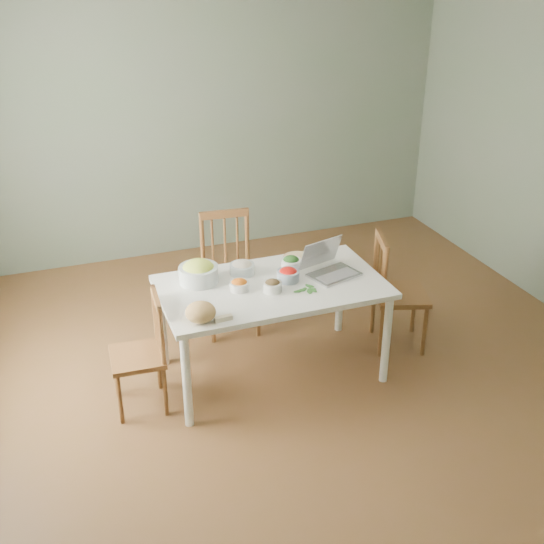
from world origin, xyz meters
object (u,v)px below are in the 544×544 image
object	(u,v)px
chair_right	(401,292)
laptop	(335,261)
dining_table	(272,329)
chair_left	(137,354)
bowl_squash	(199,272)
chair_far	(230,275)
bread_boule	(201,312)

from	to	relation	value
chair_right	laptop	world-z (taller)	laptop
dining_table	laptop	world-z (taller)	laptop
chair_left	dining_table	bearing A→B (deg)	96.96
chair_right	bowl_squash	size ratio (longest dim) A/B	3.34
bowl_squash	chair_left	bearing A→B (deg)	-151.87
chair_left	bowl_squash	world-z (taller)	bowl_squash
chair_far	bowl_squash	bearing A→B (deg)	-121.68
chair_right	bread_boule	bearing A→B (deg)	119.44
chair_far	chair_left	size ratio (longest dim) A/B	1.17
dining_table	chair_right	size ratio (longest dim) A/B	1.69
chair_left	bowl_squash	size ratio (longest dim) A/B	3.00
chair_left	bowl_squash	xyz separation A→B (m)	(0.53, 0.28, 0.41)
laptop	chair_far	bearing A→B (deg)	110.88
bread_boule	laptop	distance (m)	1.14
chair_left	laptop	world-z (taller)	laptop
bread_boule	laptop	size ratio (longest dim) A/B	0.56
bread_boule	laptop	world-z (taller)	laptop
bowl_squash	laptop	distance (m)	1.00
dining_table	chair_right	xyz separation A→B (m)	(1.10, 0.03, 0.10)
dining_table	chair_left	world-z (taller)	chair_left
dining_table	chair_left	xyz separation A→B (m)	(-1.02, -0.06, 0.05)
dining_table	bowl_squash	size ratio (longest dim) A/B	5.65
chair_far	laptop	bearing A→B (deg)	-47.41
laptop	dining_table	bearing A→B (deg)	160.65
chair_right	bowl_squash	xyz separation A→B (m)	(-1.59, 0.19, 0.36)
chair_left	chair_far	bearing A→B (deg)	134.40
chair_far	chair_right	xyz separation A→B (m)	(1.20, -0.70, -0.02)
bread_boule	bowl_squash	size ratio (longest dim) A/B	0.70
chair_right	bread_boule	world-z (taller)	chair_right
dining_table	chair_right	distance (m)	1.11
chair_left	laptop	bearing A→B (deg)	94.87
chair_right	laptop	xyz separation A→B (m)	(-0.62, -0.06, 0.40)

